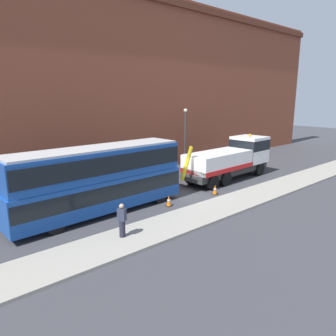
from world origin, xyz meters
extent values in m
plane|color=#38383D|center=(0.00, 0.00, 0.00)|extent=(120.00, 120.00, 0.00)
cube|color=gray|center=(0.00, -4.20, 0.07)|extent=(60.00, 2.80, 0.15)
cube|color=brown|center=(0.00, 7.83, 8.00)|extent=(60.00, 1.20, 16.00)
cube|color=#2D2D2D|center=(5.56, 0.09, 0.85)|extent=(9.07, 2.53, 0.55)
cube|color=white|center=(8.76, 0.20, 2.28)|extent=(2.69, 2.69, 2.30)
cube|color=black|center=(8.76, 0.20, 2.73)|extent=(2.72, 2.72, 0.90)
cube|color=silver|center=(4.27, 0.04, 1.83)|extent=(6.19, 2.82, 1.40)
cube|color=red|center=(4.27, 0.04, 1.31)|extent=(6.19, 2.87, 0.36)
cylinder|color=#B79914|center=(0.56, -0.09, 2.13)|extent=(1.24, 0.32, 2.52)
sphere|color=orange|center=(8.76, 0.20, 3.55)|extent=(0.24, 0.24, 0.24)
cylinder|color=black|center=(8.82, 1.32, 0.58)|extent=(1.17, 0.38, 1.16)
cylinder|color=black|center=(8.90, -0.90, 0.58)|extent=(1.17, 0.38, 1.16)
cylinder|color=black|center=(3.83, 1.14, 0.58)|extent=(1.17, 0.38, 1.16)
cylinder|color=black|center=(3.91, -1.08, 0.58)|extent=(1.17, 0.38, 1.16)
cylinder|color=black|center=(2.23, 1.08, 0.58)|extent=(1.17, 0.38, 1.16)
cylinder|color=black|center=(2.31, -1.14, 0.58)|extent=(1.17, 0.38, 1.16)
cube|color=#19479E|center=(-6.56, 0.09, 1.29)|extent=(11.08, 2.89, 1.90)
cube|color=#19479E|center=(-6.56, 0.09, 3.09)|extent=(10.86, 2.78, 1.70)
cube|color=black|center=(-6.56, 0.09, 1.54)|extent=(10.97, 2.94, 0.90)
cube|color=black|center=(-6.56, 0.09, 3.19)|extent=(10.75, 2.93, 1.00)
cube|color=#B2B2B2|center=(-6.56, 0.09, 4.00)|extent=(10.64, 2.67, 0.12)
cube|color=yellow|center=(-1.05, 0.29, 2.54)|extent=(0.11, 1.50, 0.44)
cylinder|color=black|center=(-2.71, 1.31, 0.52)|extent=(1.05, 0.34, 1.04)
cylinder|color=black|center=(-2.63, -0.85, 0.52)|extent=(1.05, 0.34, 1.04)
cylinder|color=black|center=(-9.90, 1.05, 0.52)|extent=(1.05, 0.34, 1.04)
cylinder|color=black|center=(-9.82, -1.11, 0.52)|extent=(1.05, 0.34, 1.04)
cylinder|color=#232333|center=(-7.56, -3.90, 0.57)|extent=(0.41, 0.41, 0.85)
cube|color=#2D3347|center=(-7.56, -3.90, 1.31)|extent=(0.42, 0.48, 0.62)
sphere|color=tan|center=(-7.56, -3.90, 1.74)|extent=(0.24, 0.24, 0.24)
cone|color=orange|center=(-2.62, -1.73, 0.36)|extent=(0.32, 0.32, 0.72)
cylinder|color=white|center=(-2.62, -1.73, 0.40)|extent=(0.21, 0.21, 0.10)
cube|color=black|center=(-2.62, -1.73, 0.02)|extent=(0.36, 0.36, 0.04)
cone|color=orange|center=(1.55, -2.03, 0.36)|extent=(0.32, 0.32, 0.72)
cylinder|color=white|center=(1.55, -2.03, 0.40)|extent=(0.21, 0.21, 0.10)
cube|color=black|center=(1.55, -2.03, 0.02)|extent=(0.36, 0.36, 0.04)
cylinder|color=#38383D|center=(5.90, 5.63, 2.75)|extent=(0.16, 0.16, 5.50)
sphere|color=#EAE5C6|center=(5.90, 5.63, 5.65)|extent=(0.36, 0.36, 0.36)
camera|label=1|loc=(-15.30, -16.29, 6.91)|focal=33.60mm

